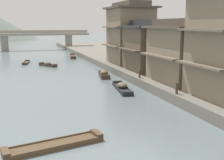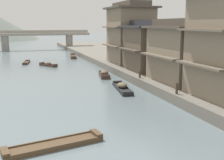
{
  "view_description": "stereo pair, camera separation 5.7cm",
  "coord_description": "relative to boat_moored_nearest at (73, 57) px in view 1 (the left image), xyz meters",
  "views": [
    {
      "loc": [
        -5.18,
        -4.83,
        6.49
      ],
      "look_at": [
        2.23,
        17.21,
        1.89
      ],
      "focal_mm": 45.37,
      "sensor_mm": 36.0,
      "label": 1
    },
    {
      "loc": [
        -5.12,
        -4.85,
        6.49
      ],
      "look_at": [
        2.23,
        17.21,
        1.89
      ],
      "focal_mm": 45.37,
      "sensor_mm": 36.0,
      "label": 2
    }
  ],
  "objects": [
    {
      "name": "boat_moored_nearest",
      "position": [
        0.0,
        0.0,
        0.0
      ],
      "size": [
        1.97,
        5.82,
        0.53
      ],
      "color": "#423328",
      "rests_on": "ground"
    },
    {
      "name": "house_waterfront_tall",
      "position": [
        4.68,
        -31.28,
        3.71
      ],
      "size": [
        5.18,
        7.5,
        6.14
      ],
      "color": "#7F705B",
      "rests_on": "riverbank_right"
    },
    {
      "name": "boat_moored_third",
      "position": [
        -9.15,
        -5.92,
        -0.05
      ],
      "size": [
        1.47,
        4.24,
        0.36
      ],
      "color": "#423328",
      "rests_on": "ground"
    },
    {
      "name": "boat_moored_far",
      "position": [
        -8.85,
        -41.05,
        -0.04
      ],
      "size": [
        5.49,
        2.13,
        0.39
      ],
      "color": "brown",
      "rests_on": "ground"
    },
    {
      "name": "riverbank_right",
      "position": [
        10.4,
        -20.69,
        0.27
      ],
      "size": [
        18.0,
        110.0,
        0.88
      ],
      "primitive_type": "cube",
      "color": "#6B665B",
      "rests_on": "ground"
    },
    {
      "name": "mooring_post_dock_far",
      "position": [
        1.75,
        -28.42,
        1.09
      ],
      "size": [
        0.2,
        0.2,
        0.76
      ],
      "primitive_type": "cylinder",
      "color": "#473828",
      "rests_on": "riverbank_right"
    },
    {
      "name": "boat_midriver_drifting",
      "position": [
        -0.26,
        -22.05,
        0.15
      ],
      "size": [
        1.77,
        3.88,
        0.83
      ],
      "color": "#423328",
      "rests_on": "ground"
    },
    {
      "name": "house_waterfront_narrow",
      "position": [
        5.54,
        -23.58,
        3.71
      ],
      "size": [
        6.91,
        6.7,
        6.14
      ],
      "color": "brown",
      "rests_on": "riverbank_right"
    },
    {
      "name": "house_waterfront_far",
      "position": [
        5.34,
        -16.79,
        5.01
      ],
      "size": [
        6.51,
        7.14,
        8.74
      ],
      "color": "#7F705B",
      "rests_on": "riverbank_right"
    },
    {
      "name": "mooring_post_dock_mid",
      "position": [
        1.75,
        -35.84,
        1.17
      ],
      "size": [
        0.2,
        0.2,
        0.94
      ],
      "primitive_type": "cylinder",
      "color": "#473828",
      "rests_on": "riverbank_right"
    },
    {
      "name": "boat_moored_second",
      "position": [
        -5.99,
        -10.61,
        0.08
      ],
      "size": [
        2.61,
        3.42,
        0.68
      ],
      "color": "#423328",
      "rests_on": "ground"
    },
    {
      "name": "stone_bridge",
      "position": [
        -5.28,
        19.63,
        3.1
      ],
      "size": [
        26.57,
        2.4,
        4.97
      ],
      "color": "gray",
      "rests_on": "ground"
    },
    {
      "name": "boat_midriver_upstream",
      "position": [
        -0.67,
        -29.6,
        0.08
      ],
      "size": [
        1.83,
        5.46,
        0.76
      ],
      "color": "#232326",
      "rests_on": "ground"
    }
  ]
}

